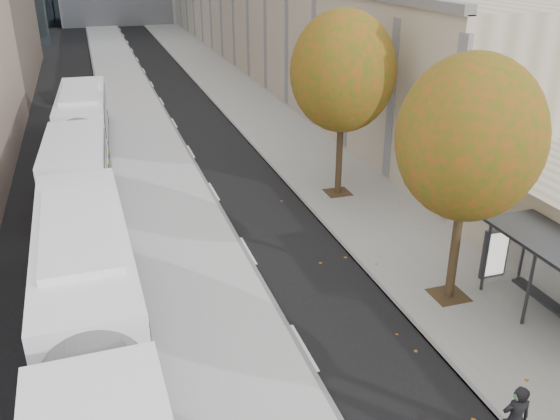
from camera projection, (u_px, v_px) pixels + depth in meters
name	position (u px, v px, depth m)	size (l,w,h in m)	color
bus_platform	(140.00, 129.00, 35.81)	(4.25, 150.00, 0.15)	silver
sidewalk	(266.00, 119.00, 38.06)	(4.75, 150.00, 0.08)	gray
building_tan	(290.00, 8.00, 64.82)	(18.00, 92.00, 8.00)	tan
tree_c	(470.00, 139.00, 16.67)	(4.20, 4.20, 7.28)	#301F12
tree_d	(343.00, 72.00, 24.40)	(4.40, 4.40, 7.60)	#301F12
bus_near	(92.00, 350.00, 13.79)	(2.94, 17.67, 2.94)	white
bus_far	(81.00, 135.00, 29.66)	(3.24, 16.96, 2.81)	white
distant_car	(75.00, 90.00, 42.72)	(1.70, 4.22, 1.44)	white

